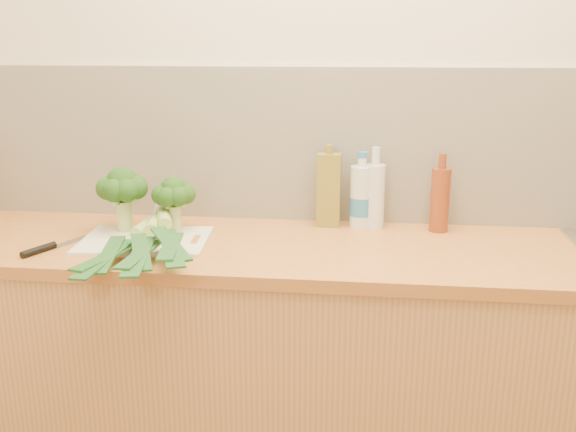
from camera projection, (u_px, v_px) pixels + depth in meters
The scene contains 13 objects.
room_shell at pixel (347, 146), 2.23m from camera, with size 3.50×3.50×3.50m.
counter at pixel (339, 373), 2.15m from camera, with size 3.20×0.62×0.90m.
chopping_board at pixel (145, 241), 2.06m from camera, with size 0.40×0.29×0.01m, color beige.
broccoli_left at pixel (122, 188), 2.11m from camera, with size 0.17×0.17×0.22m.
broccoli_right at pixel (174, 194), 2.11m from camera, with size 0.14×0.15×0.18m.
leek_front at pixel (134, 235), 2.01m from camera, with size 0.11×0.65×0.04m.
leek_mid at pixel (151, 231), 1.99m from camera, with size 0.18×0.66×0.04m.
leek_back at pixel (166, 225), 2.00m from camera, with size 0.28×0.63×0.04m.
chefs_knife at pixel (49, 247), 1.98m from camera, with size 0.15×0.29×0.02m.
oil_tin at pixel (329, 190), 2.21m from camera, with size 0.08×0.05×0.29m.
glass_bottle at pixel (374, 195), 2.20m from camera, with size 0.07×0.07×0.28m.
amber_bottle at pixel (440, 199), 2.15m from camera, with size 0.06×0.06×0.27m.
water_bottle at pixel (361, 199), 2.20m from camera, with size 0.08×0.08×0.24m.
Camera 1 is at (0.06, -0.74, 1.53)m, focal length 40.00 mm.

